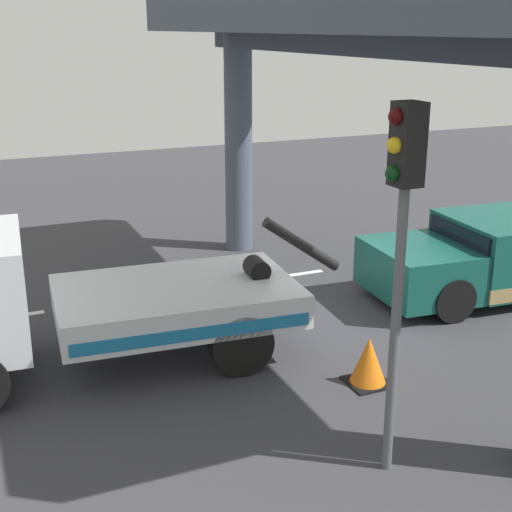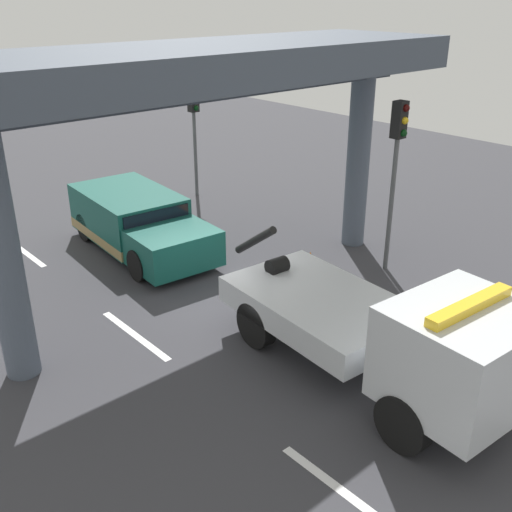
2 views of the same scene
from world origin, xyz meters
TOP-DOWN VIEW (x-y plane):
  - ground_plane at (0.00, 0.00)m, footprint 60.00×40.00m
  - lane_stripe_west at (-6.00, -2.62)m, footprint 2.60×0.16m
  - lane_stripe_mid at (0.00, -2.62)m, footprint 2.60×0.16m
  - tow_truck_white at (4.81, -0.06)m, footprint 7.32×2.83m
  - towed_van_green at (-4.07, 0.01)m, footprint 5.34×2.55m
  - overpass_structure at (-0.26, 0.00)m, footprint 3.60×11.91m
  - traffic_light_far at (1.52, 4.21)m, footprint 0.39×0.32m
  - traffic_cone_orange at (0.56, 2.26)m, footprint 0.63×0.63m

SIDE VIEW (x-z plane):
  - ground_plane at x=0.00m, z-range -0.10..0.00m
  - lane_stripe_west at x=-6.00m, z-range 0.00..0.01m
  - lane_stripe_mid at x=0.00m, z-range 0.00..0.01m
  - traffic_cone_orange at x=0.56m, z-range -0.02..0.73m
  - towed_van_green at x=-4.07m, z-range -0.01..1.57m
  - tow_truck_white at x=4.81m, z-range -0.03..2.43m
  - traffic_light_far at x=1.52m, z-range 1.01..5.45m
  - overpass_structure at x=-0.26m, z-range 2.19..8.02m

